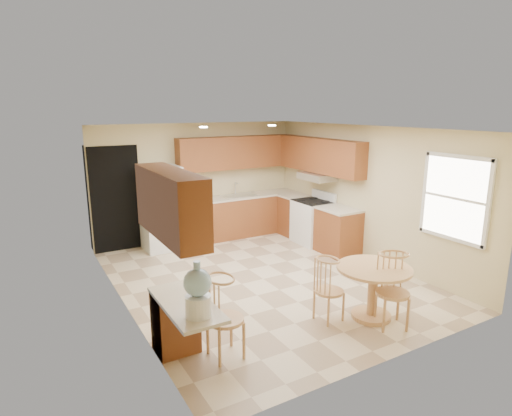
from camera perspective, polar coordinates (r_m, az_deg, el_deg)
floor at (r=7.30m, az=0.97°, el=-9.44°), size 5.50×5.50×0.00m
ceiling at (r=6.74m, az=1.06°, el=10.56°), size 4.50×5.50×0.02m
wall_back at (r=9.33m, az=-7.73°, el=3.50°), size 4.50×0.02×2.50m
wall_front at (r=4.86m, az=18.04°, el=-6.28°), size 4.50×0.02×2.50m
wall_left at (r=6.10m, az=-17.43°, el=-2.27°), size 0.02×5.50×2.50m
wall_right at (r=8.28m, az=14.50°, el=1.93°), size 0.02×5.50×2.50m
doorway at (r=8.86m, az=-18.17°, el=1.10°), size 0.90×0.02×2.10m
base_cab_back at (r=9.60m, az=-2.06°, el=-1.09°), size 2.75×0.60×0.87m
counter_back at (r=9.50m, az=-2.08°, el=1.57°), size 2.75×0.63×0.04m
base_cab_right_a at (r=9.65m, az=5.25°, el=-1.05°), size 0.60×0.59×0.87m
counter_right_a at (r=9.55m, az=5.31°, el=1.59°), size 0.63×0.59×0.04m
base_cab_right_b at (r=8.55m, az=10.87°, el=-3.14°), size 0.60×0.80×0.87m
counter_right_b at (r=8.44m, az=11.01°, el=-0.18°), size 0.63×0.80×0.04m
upper_cab_back at (r=9.47m, az=-2.52°, el=7.41°), size 2.75×0.33×0.70m
upper_cab_right at (r=8.97m, az=8.54°, el=6.95°), size 0.33×2.42×0.70m
upper_cab_left at (r=4.50m, az=-11.33°, el=0.52°), size 0.33×1.40×0.70m
sink at (r=9.48m, az=-2.22°, el=1.69°), size 0.78×0.44×0.01m
range_hood at (r=8.95m, az=8.14°, el=4.17°), size 0.50×0.76×0.14m
desk_pedestal at (r=5.30m, az=-10.69°, el=-14.69°), size 0.48×0.42×0.72m
desk_top at (r=4.80m, az=-9.34°, el=-12.51°), size 0.50×1.20×0.04m
window at (r=7.04m, az=25.01°, el=1.21°), size 0.06×1.12×1.30m
can_light_a at (r=7.58m, az=-7.02°, el=10.66°), size 0.14×0.14×0.02m
can_light_b at (r=8.23m, az=2.14°, el=10.96°), size 0.14×0.14×0.02m
refrigerator at (r=8.77m, az=-12.51°, el=-0.03°), size 0.75×0.73×1.69m
stove at (r=9.11m, az=7.57°, el=-1.77°), size 0.65×0.76×1.09m
dining_table at (r=6.08m, az=15.34°, el=-9.84°), size 1.00×1.00×0.74m
chair_table_a at (r=5.82m, az=10.31°, el=-10.10°), size 0.39×0.50×0.88m
chair_table_b at (r=5.83m, az=18.54°, el=-9.86°), size 0.44×0.49×0.99m
chair_desk at (r=4.92m, az=-3.65°, el=-13.69°), size 0.43×0.56×0.98m
water_crock at (r=4.38m, az=-7.77°, el=-11.00°), size 0.28×0.28×0.59m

